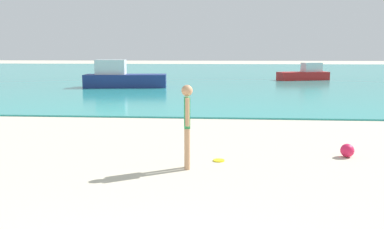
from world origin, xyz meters
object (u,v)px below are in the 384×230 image
Objects in this scene: frisbee at (219,160)px; boat_near at (123,78)px; boat_far at (305,74)px; person_standing at (187,122)px; beach_ball at (347,150)px.

boat_near reaches higher than frisbee.
boat_far is (6.44, 24.09, 0.51)m from frisbee.
frisbee is at bearing 56.73° from boat_far.
person_standing is 18.07m from boat_near.
beach_ball is (3.38, 1.13, -0.79)m from person_standing.
frisbee is 2.83m from beach_ball.
boat_near is 14.70m from boat_far.
person_standing is 5.60× the size of beach_ball.
boat_far is 14.22× the size of beach_ball.
boat_near is 1.24× the size of boat_far.
frisbee is at bearing -168.97° from beach_ball.
person_standing is 0.32× the size of boat_near.
person_standing is 0.39× the size of boat_far.
boat_far is (7.06, 24.68, -0.41)m from person_standing.
boat_near is (-5.59, 17.18, -0.28)m from person_standing.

